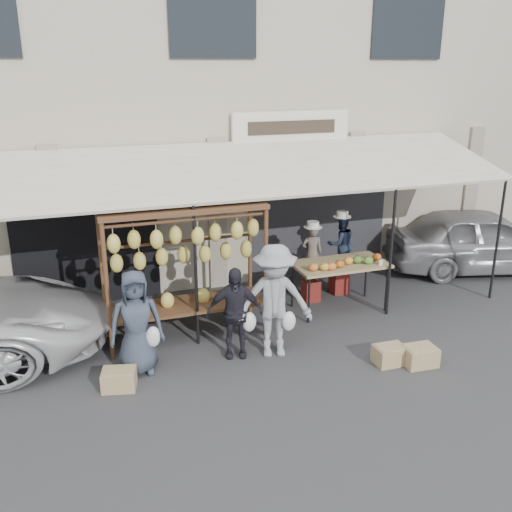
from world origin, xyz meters
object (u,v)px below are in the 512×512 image
Objects in this scene: customer_right at (275,301)px; banana_rack at (184,247)px; vendor_left at (312,253)px; crate_near_b at (419,356)px; crate_near_a at (390,355)px; produce_table at (341,265)px; customer_mid at (234,312)px; sedan at (482,240)px; customer_left at (136,323)px; vendor_right at (341,244)px; crate_far at (119,379)px.

banana_rack is at bearing 151.64° from customer_right.
banana_rack is 2.74m from vendor_left.
vendor_left is at bearing 100.45° from crate_near_b.
crate_near_a is at bearing -15.01° from customer_right.
customer_right reaches higher than produce_table.
customer_mid reaches higher than crate_near_a.
crate_near_a is 5.07m from sedan.
customer_left is 0.88× the size of customer_right.
customer_right is at bearing -42.16° from banana_rack.
customer_right reaches higher than vendor_right.
crate_near_b is (0.20, -2.22, -0.73)m from produce_table.
customer_right is 1.92m from crate_near_a.
vendor_right is 0.64× the size of customer_right.
customer_mid is at bearing 154.34° from crate_near_a.
vendor_left is 0.60× the size of customer_right.
vendor_right is 4.55m from customer_left.
vendor_left is 2.35× the size of crate_far.
vendor_right is at bearing 15.56° from banana_rack.
customer_right reaches higher than vendor_left.
customer_mid is 2.97× the size of crate_near_b.
banana_rack is 1.49m from customer_left.
produce_table is 2.11m from customer_right.
produce_table is at bearing 47.98° from customer_right.
vendor_left is at bearing 109.77° from sedan.
customer_left is at bearing 40.47° from vendor_left.
crate_far is (-1.25, -1.25, -1.43)m from banana_rack.
vendor_right is at bearing 86.69° from crate_near_b.
crate_near_b is (0.52, -2.80, -0.81)m from vendor_left.
crate_near_a is (0.12, -2.61, -0.81)m from vendor_left.
customer_left is at bearing -170.69° from customer_right.
produce_table is 1.58× the size of vendor_left.
banana_rack is at bearing 114.09° from sedan.
banana_rack reaches higher than crate_far.
crate_near_b is 4.87m from sedan.
banana_rack reaches higher than crate_near_b.
vendor_left reaches higher than crate_near_a.
produce_table is at bearing 63.22° from vendor_right.
customer_right reaches higher than crate_near_a.
produce_table is 0.66m from vendor_left.
banana_rack reaches higher than produce_table.
vendor_right is 3.10m from crate_near_b.
customer_right is 6.01m from sedan.
crate_far is at bearing -160.97° from customer_right.
customer_mid is at bearing 154.45° from crate_near_b.
crate_near_a is at bearing 155.00° from crate_near_b.
vendor_left is 2.57m from customer_mid.
customer_right reaches higher than crate_far.
customer_left reaches higher than crate_near_a.
vendor_right is 5.08m from crate_far.
customer_left is at bearing 163.37° from crate_near_b.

